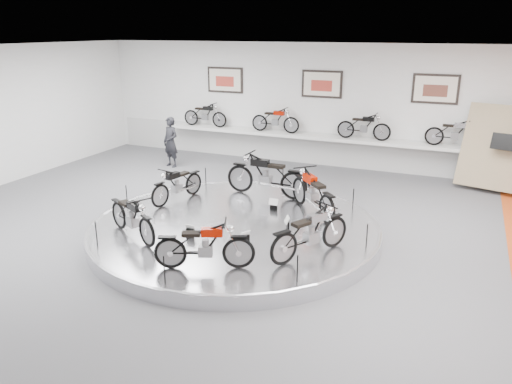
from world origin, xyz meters
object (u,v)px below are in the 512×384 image
at_px(bike_c, 177,184).
at_px(bike_a, 313,192).
at_px(bike_f, 310,232).
at_px(bike_b, 266,175).
at_px(shelf, 317,137).
at_px(bike_d, 132,216).
at_px(bike_e, 204,245).
at_px(display_platform, 235,229).
at_px(visitor, 171,142).

bearing_deg(bike_c, bike_a, 109.51).
relative_size(bike_c, bike_f, 0.92).
xyz_separation_m(bike_b, bike_c, (-1.90, -1.23, -0.12)).
bearing_deg(bike_a, bike_b, 17.80).
relative_size(shelf, bike_f, 6.72).
bearing_deg(bike_b, bike_d, 68.84).
bearing_deg(bike_f, bike_c, 96.09).
bearing_deg(bike_e, bike_b, 73.62).
bearing_deg(bike_e, bike_a, 51.18).
relative_size(bike_a, bike_f, 1.08).
relative_size(bike_d, bike_f, 0.95).
xyz_separation_m(bike_d, bike_f, (3.63, 0.58, 0.02)).
xyz_separation_m(bike_b, bike_f, (2.09, -2.99, -0.07)).
height_order(bike_d, bike_f, bike_f).
height_order(bike_c, bike_f, bike_f).
height_order(bike_a, bike_b, bike_b).
xyz_separation_m(bike_a, bike_c, (-3.37, -0.44, -0.08)).
distance_m(bike_d, bike_e, 2.15).
distance_m(display_platform, bike_f, 2.32).
distance_m(display_platform, bike_c, 2.21).
height_order(bike_b, bike_c, bike_b).
bearing_deg(bike_d, bike_e, 8.86).
xyz_separation_m(display_platform, bike_e, (0.44, -2.20, 0.60)).
xyz_separation_m(bike_d, bike_e, (2.05, -0.67, -0.01)).
bearing_deg(shelf, bike_f, -74.59).
relative_size(bike_d, visitor, 0.94).
bearing_deg(display_platform, bike_e, -78.56).
xyz_separation_m(bike_d, visitor, (-2.88, 6.04, 0.07)).
distance_m(bike_a, bike_f, 2.29).
height_order(shelf, bike_b, bike_b).
height_order(shelf, bike_c, bike_c).
height_order(bike_a, visitor, visitor).
distance_m(shelf, visitor, 4.87).
distance_m(bike_a, visitor, 6.73).
bearing_deg(shelf, display_platform, -90.00).
height_order(bike_b, bike_e, bike_b).
relative_size(display_platform, visitor, 3.85).
bearing_deg(bike_f, visitor, 79.90).
bearing_deg(bike_c, bike_b, 135.07).
xyz_separation_m(bike_b, bike_d, (-1.53, -3.57, -0.10)).
relative_size(display_platform, bike_f, 3.91).
height_order(display_platform, bike_b, bike_b).
bearing_deg(bike_b, bike_e, 98.99).
bearing_deg(bike_f, bike_e, 158.16).
xyz_separation_m(bike_c, visitor, (-2.52, 3.70, 0.09)).
distance_m(bike_a, bike_b, 1.67).
bearing_deg(bike_f, bike_a, 45.68).
relative_size(shelf, bike_d, 7.05).
height_order(display_platform, bike_c, bike_c).
distance_m(bike_b, bike_f, 3.65).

